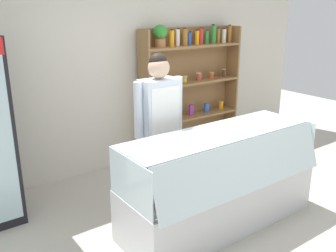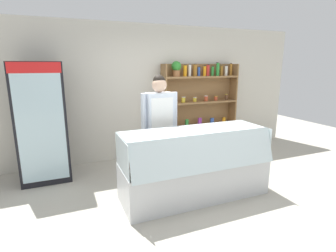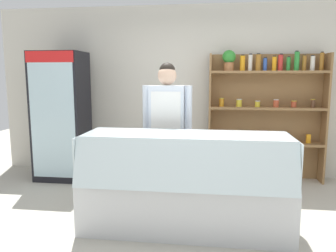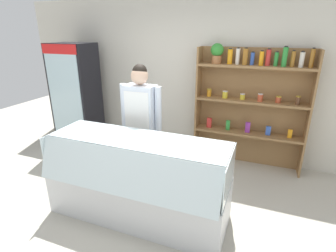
{
  "view_description": "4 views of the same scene",
  "coord_description": "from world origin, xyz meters",
  "px_view_note": "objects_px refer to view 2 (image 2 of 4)",
  "views": [
    {
      "loc": [
        -2.62,
        -2.52,
        2.21
      ],
      "look_at": [
        -0.25,
        0.77,
        0.91
      ],
      "focal_mm": 40.0,
      "sensor_mm": 36.0,
      "label": 1
    },
    {
      "loc": [
        -1.86,
        -3.14,
        1.91
      ],
      "look_at": [
        -0.31,
        0.6,
        0.96
      ],
      "focal_mm": 28.0,
      "sensor_mm": 36.0,
      "label": 2
    },
    {
      "loc": [
        0.12,
        -3.26,
        1.6
      ],
      "look_at": [
        -0.36,
        0.39,
        1.03
      ],
      "focal_mm": 35.0,
      "sensor_mm": 36.0,
      "label": 3
    },
    {
      "loc": [
        1.19,
        -2.37,
        2.18
      ],
      "look_at": [
        0.02,
        0.62,
        0.99
      ],
      "focal_mm": 28.0,
      "sensor_mm": 36.0,
      "label": 4
    }
  ],
  "objects_px": {
    "shop_clerk": "(160,120)",
    "drinks_fridge": "(42,123)",
    "shelving_unit": "(198,102)",
    "deli_display_case": "(194,176)"
  },
  "relations": [
    {
      "from": "shop_clerk",
      "to": "drinks_fridge",
      "type": "bearing_deg",
      "value": 156.0
    },
    {
      "from": "drinks_fridge",
      "to": "shop_clerk",
      "type": "bearing_deg",
      "value": -24.0
    },
    {
      "from": "shelving_unit",
      "to": "shop_clerk",
      "type": "bearing_deg",
      "value": -139.01
    },
    {
      "from": "shelving_unit",
      "to": "deli_display_case",
      "type": "distance_m",
      "value": 2.27
    },
    {
      "from": "drinks_fridge",
      "to": "deli_display_case",
      "type": "height_order",
      "value": "drinks_fridge"
    },
    {
      "from": "shelving_unit",
      "to": "shop_clerk",
      "type": "distance_m",
      "value": 1.77
    },
    {
      "from": "deli_display_case",
      "to": "shelving_unit",
      "type": "bearing_deg",
      "value": 60.2
    },
    {
      "from": "deli_display_case",
      "to": "shop_clerk",
      "type": "distance_m",
      "value": 1.04
    },
    {
      "from": "shop_clerk",
      "to": "shelving_unit",
      "type": "bearing_deg",
      "value": 40.99
    },
    {
      "from": "drinks_fridge",
      "to": "shelving_unit",
      "type": "relative_size",
      "value": 0.99
    }
  ]
}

